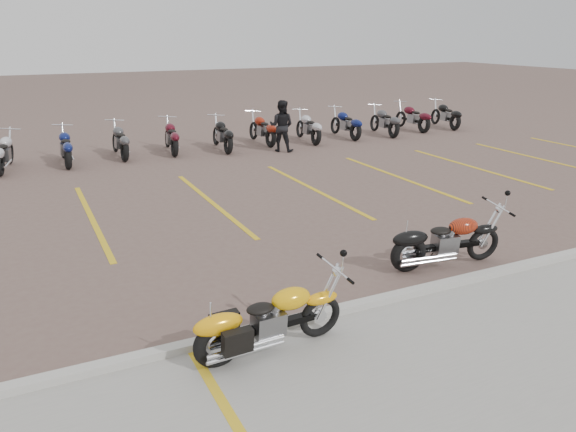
% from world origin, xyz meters
% --- Properties ---
extents(ground, '(100.00, 100.00, 0.00)m').
position_xyz_m(ground, '(0.00, 0.00, 0.00)').
color(ground, brown).
rests_on(ground, ground).
extents(concrete_apron, '(60.00, 5.00, 0.01)m').
position_xyz_m(concrete_apron, '(0.00, -4.50, 0.01)').
color(concrete_apron, '#9E9B93').
rests_on(concrete_apron, ground).
extents(curb, '(60.00, 0.18, 0.12)m').
position_xyz_m(curb, '(0.00, -2.00, 0.06)').
color(curb, '#ADAAA3').
rests_on(curb, ground).
extents(parking_stripes, '(38.00, 5.50, 0.01)m').
position_xyz_m(parking_stripes, '(0.00, 4.00, 0.00)').
color(parking_stripes, gold).
rests_on(parking_stripes, ground).
extents(yellow_cruiser, '(2.02, 0.32, 0.83)m').
position_xyz_m(yellow_cruiser, '(-1.45, -2.45, 0.41)').
color(yellow_cruiser, black).
rests_on(yellow_cruiser, ground).
extents(flame_cruiser, '(2.08, 0.44, 0.86)m').
position_xyz_m(flame_cruiser, '(2.32, -1.29, 0.43)').
color(flame_cruiser, black).
rests_on(flame_cruiser, ground).
extents(person_b, '(1.04, 1.02, 1.69)m').
position_xyz_m(person_b, '(4.00, 8.65, 0.84)').
color(person_b, black).
rests_on(person_b, ground).
extents(bg_bike_row, '(20.63, 2.05, 1.10)m').
position_xyz_m(bg_bike_row, '(2.27, 9.88, 0.55)').
color(bg_bike_row, black).
rests_on(bg_bike_row, ground).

